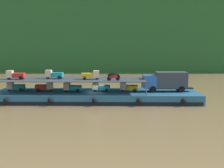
{
  "coord_description": "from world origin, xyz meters",
  "views": [
    {
      "loc": [
        3.23,
        -44.85,
        8.58
      ],
      "look_at": [
        2.47,
        0.0,
        2.7
      ],
      "focal_mm": 46.22,
      "sensor_mm": 36.0,
      "label": 1
    }
  ],
  "objects_px": {
    "mini_truck_lower_stern": "(16,86)",
    "mini_truck_lower_fore": "(101,87)",
    "cargo_barge": "(96,96)",
    "mini_truck_lower_mid": "(72,87)",
    "mini_truck_upper_fore": "(91,75)",
    "mini_truck_upper_mid": "(54,74)",
    "mini_truck_lower_aft": "(45,87)",
    "mini_truck_upper_stern": "(15,75)",
    "motorcycle_upper_stbd": "(113,75)",
    "covered_lorry": "(166,81)",
    "motorcycle_upper_port": "(113,78)",
    "mini_truck_lower_bow": "(128,87)",
    "motorcycle_upper_centre": "(114,76)"
  },
  "relations": [
    {
      "from": "mini_truck_lower_aft",
      "to": "motorcycle_upper_centre",
      "type": "relative_size",
      "value": 1.47
    },
    {
      "from": "mini_truck_lower_stern",
      "to": "motorcycle_upper_centre",
      "type": "height_order",
      "value": "motorcycle_upper_centre"
    },
    {
      "from": "mini_truck_upper_mid",
      "to": "mini_truck_upper_fore",
      "type": "height_order",
      "value": "same"
    },
    {
      "from": "mini_truck_lower_aft",
      "to": "motorcycle_upper_stbd",
      "type": "xyz_separation_m",
      "value": [
        10.99,
        1.62,
        1.74
      ]
    },
    {
      "from": "mini_truck_upper_mid",
      "to": "motorcycle_upper_stbd",
      "type": "height_order",
      "value": "mini_truck_upper_mid"
    },
    {
      "from": "covered_lorry",
      "to": "mini_truck_lower_mid",
      "type": "bearing_deg",
      "value": -178.18
    },
    {
      "from": "cargo_barge",
      "to": "mini_truck_upper_fore",
      "type": "distance_m",
      "value": 3.6
    },
    {
      "from": "mini_truck_lower_mid",
      "to": "motorcycle_upper_port",
      "type": "relative_size",
      "value": 1.47
    },
    {
      "from": "mini_truck_lower_aft",
      "to": "mini_truck_lower_bow",
      "type": "xyz_separation_m",
      "value": [
        13.4,
        -0.34,
        0.0
      ]
    },
    {
      "from": "mini_truck_lower_mid",
      "to": "mini_truck_upper_stern",
      "type": "relative_size",
      "value": 1.01
    },
    {
      "from": "mini_truck_upper_fore",
      "to": "motorcycle_upper_port",
      "type": "height_order",
      "value": "mini_truck_upper_fore"
    },
    {
      "from": "covered_lorry",
      "to": "cargo_barge",
      "type": "bearing_deg",
      "value": -178.72
    },
    {
      "from": "cargo_barge",
      "to": "mini_truck_lower_mid",
      "type": "relative_size",
      "value": 11.41
    },
    {
      "from": "mini_truck_lower_mid",
      "to": "mini_truck_upper_fore",
      "type": "xyz_separation_m",
      "value": [
        2.98,
        -0.49,
        2.0
      ]
    },
    {
      "from": "mini_truck_upper_stern",
      "to": "mini_truck_upper_fore",
      "type": "bearing_deg",
      "value": 0.11
    },
    {
      "from": "mini_truck_lower_bow",
      "to": "mini_truck_lower_stern",
      "type": "bearing_deg",
      "value": 178.91
    },
    {
      "from": "motorcycle_upper_stbd",
      "to": "mini_truck_lower_aft",
      "type": "bearing_deg",
      "value": -171.59
    },
    {
      "from": "mini_truck_lower_bow",
      "to": "motorcycle_upper_stbd",
      "type": "bearing_deg",
      "value": 140.77
    },
    {
      "from": "mini_truck_lower_aft",
      "to": "mini_truck_lower_bow",
      "type": "distance_m",
      "value": 13.4
    },
    {
      "from": "mini_truck_lower_fore",
      "to": "mini_truck_lower_bow",
      "type": "height_order",
      "value": "same"
    },
    {
      "from": "mini_truck_upper_fore",
      "to": "motorcycle_upper_centre",
      "type": "relative_size",
      "value": 1.47
    },
    {
      "from": "mini_truck_lower_fore",
      "to": "mini_truck_upper_mid",
      "type": "bearing_deg",
      "value": 179.9
    },
    {
      "from": "mini_truck_upper_mid",
      "to": "covered_lorry",
      "type": "bearing_deg",
      "value": 0.24
    },
    {
      "from": "mini_truck_upper_fore",
      "to": "motorcycle_upper_centre",
      "type": "bearing_deg",
      "value": 11.83
    },
    {
      "from": "cargo_barge",
      "to": "mini_truck_upper_mid",
      "type": "height_order",
      "value": "mini_truck_upper_mid"
    },
    {
      "from": "cargo_barge",
      "to": "mini_truck_lower_mid",
      "type": "bearing_deg",
      "value": -176.62
    },
    {
      "from": "motorcycle_upper_centre",
      "to": "cargo_barge",
      "type": "bearing_deg",
      "value": -179.38
    },
    {
      "from": "mini_truck_lower_mid",
      "to": "motorcycle_upper_centre",
      "type": "relative_size",
      "value": 1.47
    },
    {
      "from": "mini_truck_lower_mid",
      "to": "mini_truck_lower_stern",
      "type": "bearing_deg",
      "value": 174.79
    },
    {
      "from": "mini_truck_lower_stern",
      "to": "mini_truck_lower_fore",
      "type": "xyz_separation_m",
      "value": [
        13.72,
        -0.46,
        0.0
      ]
    },
    {
      "from": "cargo_barge",
      "to": "mini_truck_upper_mid",
      "type": "xyz_separation_m",
      "value": [
        -6.69,
        0.17,
        3.44
      ]
    },
    {
      "from": "cargo_barge",
      "to": "mini_truck_upper_fore",
      "type": "xyz_separation_m",
      "value": [
        -0.79,
        -0.72,
        3.44
      ]
    },
    {
      "from": "covered_lorry",
      "to": "motorcycle_upper_stbd",
      "type": "bearing_deg",
      "value": 166.5
    },
    {
      "from": "cargo_barge",
      "to": "motorcycle_upper_stbd",
      "type": "bearing_deg",
      "value": 40.28
    },
    {
      "from": "mini_truck_upper_mid",
      "to": "motorcycle_upper_centre",
      "type": "xyz_separation_m",
      "value": [
        9.46,
        -0.14,
        -0.26
      ]
    },
    {
      "from": "cargo_barge",
      "to": "mini_truck_lower_stern",
      "type": "xyz_separation_m",
      "value": [
        -13.01,
        0.62,
        1.44
      ]
    },
    {
      "from": "motorcycle_upper_port",
      "to": "motorcycle_upper_centre",
      "type": "distance_m",
      "value": 2.21
    },
    {
      "from": "mini_truck_lower_aft",
      "to": "mini_truck_upper_stern",
      "type": "relative_size",
      "value": 1.01
    },
    {
      "from": "motorcycle_upper_stbd",
      "to": "mini_truck_upper_stern",
      "type": "bearing_deg",
      "value": -168.86
    },
    {
      "from": "mini_truck_lower_stern",
      "to": "mini_truck_lower_mid",
      "type": "xyz_separation_m",
      "value": [
        9.24,
        -0.84,
        0.0
      ]
    },
    {
      "from": "mini_truck_lower_aft",
      "to": "motorcycle_upper_stbd",
      "type": "distance_m",
      "value": 11.24
    },
    {
      "from": "motorcycle_upper_stbd",
      "to": "covered_lorry",
      "type": "bearing_deg",
      "value": -13.5
    },
    {
      "from": "mini_truck_lower_mid",
      "to": "motorcycle_upper_stbd",
      "type": "xyz_separation_m",
      "value": [
        6.42,
        2.46,
        1.74
      ]
    },
    {
      "from": "mini_truck_lower_fore",
      "to": "motorcycle_upper_centre",
      "type": "xyz_separation_m",
      "value": [
        2.07,
        -0.13,
        1.74
      ]
    },
    {
      "from": "cargo_barge",
      "to": "mini_truck_lower_stern",
      "type": "distance_m",
      "value": 13.11
    },
    {
      "from": "mini_truck_lower_aft",
      "to": "motorcycle_upper_stbd",
      "type": "height_order",
      "value": "motorcycle_upper_stbd"
    },
    {
      "from": "cargo_barge",
      "to": "mini_truck_lower_bow",
      "type": "relative_size",
      "value": 11.45
    },
    {
      "from": "covered_lorry",
      "to": "mini_truck_lower_stern",
      "type": "relative_size",
      "value": 2.83
    },
    {
      "from": "motorcycle_upper_port",
      "to": "motorcycle_upper_stbd",
      "type": "bearing_deg",
      "value": 90.45
    },
    {
      "from": "motorcycle_upper_port",
      "to": "motorcycle_upper_stbd",
      "type": "height_order",
      "value": "same"
    }
  ]
}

